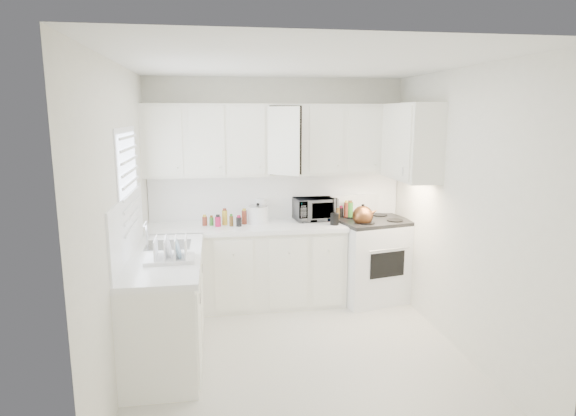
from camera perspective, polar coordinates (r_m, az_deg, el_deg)
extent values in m
plane|color=silver|center=(4.68, 1.35, -16.86)|extent=(3.20, 3.20, 0.00)
plane|color=white|center=(4.17, 1.52, 16.67)|extent=(3.20, 3.20, 0.00)
plane|color=white|center=(5.79, -1.34, 2.15)|extent=(3.00, 0.00, 3.00)
plane|color=white|center=(2.73, 7.38, -8.03)|extent=(3.00, 0.00, 3.00)
plane|color=white|center=(4.24, -18.94, -1.68)|extent=(0.00, 3.20, 3.20)
plane|color=white|center=(4.73, 19.62, -0.47)|extent=(0.00, 3.20, 3.20)
cube|color=white|center=(5.52, -4.93, -2.28)|extent=(2.24, 0.64, 0.05)
cube|color=white|center=(4.48, -14.29, -5.72)|extent=(0.64, 1.62, 0.05)
cube|color=white|center=(5.80, -1.33, 1.40)|extent=(2.98, 0.02, 0.55)
cube|color=white|center=(4.45, -18.31, -2.07)|extent=(0.02, 1.60, 0.55)
imported|color=gray|center=(5.76, 3.18, 0.18)|extent=(0.51, 0.32, 0.32)
cylinder|color=white|center=(5.69, -3.18, -0.22)|extent=(0.12, 0.12, 0.27)
cylinder|color=maroon|center=(5.62, -9.72, -1.23)|extent=(0.06, 0.06, 0.13)
cylinder|color=#32802A|center=(5.53, -8.96, -1.40)|extent=(0.06, 0.06, 0.13)
cylinder|color=#B71846|center=(5.62, -8.19, -1.18)|extent=(0.06, 0.06, 0.13)
cylinder|color=gold|center=(5.53, -7.40, -1.35)|extent=(0.06, 0.06, 0.13)
cylinder|color=brown|center=(5.62, -6.66, -1.14)|extent=(0.06, 0.06, 0.13)
cylinder|color=black|center=(5.54, -5.85, -1.31)|extent=(0.06, 0.06, 0.13)
cylinder|color=maroon|center=(5.63, -5.14, -1.09)|extent=(0.06, 0.06, 0.13)
cylinder|color=#B71846|center=(5.80, 4.53, -0.42)|extent=(0.06, 0.06, 0.19)
cylinder|color=gold|center=(5.76, 5.20, -0.52)|extent=(0.06, 0.06, 0.19)
cylinder|color=brown|center=(5.83, 5.58, -0.39)|extent=(0.06, 0.06, 0.19)
cylinder|color=black|center=(5.79, 6.26, -0.49)|extent=(0.06, 0.06, 0.19)
cylinder|color=maroon|center=(5.86, 6.63, -0.35)|extent=(0.06, 0.06, 0.19)
cylinder|color=#32802A|center=(5.82, 7.31, -0.45)|extent=(0.06, 0.06, 0.19)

